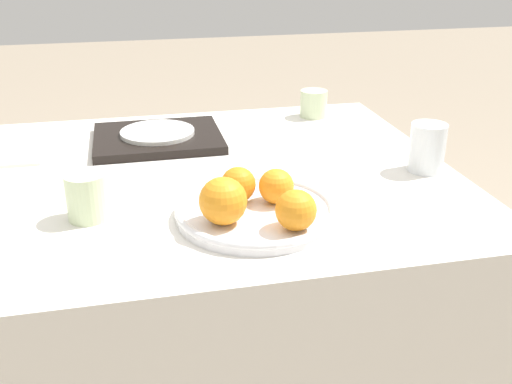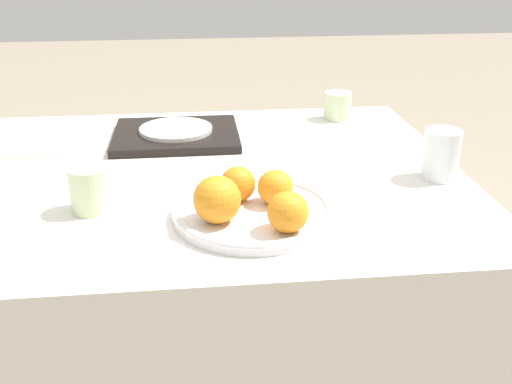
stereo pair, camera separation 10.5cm
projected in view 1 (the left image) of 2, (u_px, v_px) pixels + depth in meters
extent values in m
cube|color=silver|center=(193.00, 317.00, 1.41)|extent=(1.13, 0.90, 0.73)
cylinder|color=silver|center=(256.00, 213.00, 1.07)|extent=(0.29, 0.29, 0.02)
torus|color=silver|center=(256.00, 209.00, 1.07)|extent=(0.29, 0.29, 0.02)
sphere|color=orange|center=(223.00, 201.00, 1.00)|extent=(0.08, 0.08, 0.08)
sphere|color=orange|center=(276.00, 186.00, 1.08)|extent=(0.06, 0.06, 0.06)
sphere|color=orange|center=(296.00, 210.00, 0.98)|extent=(0.07, 0.07, 0.07)
sphere|color=orange|center=(238.00, 184.00, 1.09)|extent=(0.06, 0.06, 0.06)
cylinder|color=silver|center=(427.00, 148.00, 1.26)|extent=(0.08, 0.08, 0.10)
cube|color=black|center=(158.00, 138.00, 1.44)|extent=(0.30, 0.25, 0.02)
cylinder|color=silver|center=(158.00, 132.00, 1.44)|extent=(0.18, 0.18, 0.01)
cylinder|color=beige|center=(87.00, 197.00, 1.05)|extent=(0.07, 0.07, 0.08)
cylinder|color=beige|center=(314.00, 104.00, 1.63)|extent=(0.07, 0.07, 0.07)
cube|color=silver|center=(11.00, 157.00, 1.35)|extent=(0.14, 0.13, 0.01)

